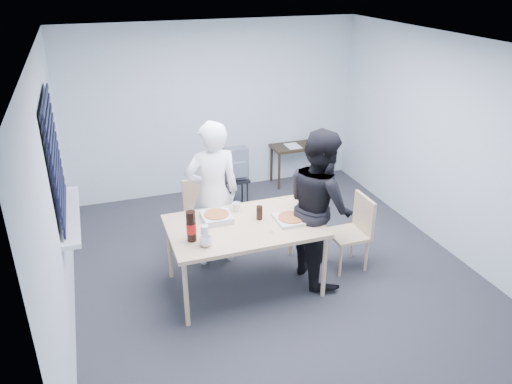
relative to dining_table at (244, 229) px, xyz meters
name	(u,v)px	position (x,y,z in m)	size (l,w,h in m)	color
room	(58,167)	(-1.77, 0.63, 0.71)	(5.00, 5.00, 5.00)	#313137
dining_table	(244,229)	(0.00, 0.00, 0.00)	(1.62, 1.03, 0.79)	#CFAA87
chair_far	(202,209)	(-0.23, 1.03, -0.22)	(0.42, 0.42, 0.89)	#CFAA87
chair_right	(355,227)	(1.36, -0.01, -0.22)	(0.42, 0.42, 0.89)	#CFAA87
person_white	(213,194)	(-0.17, 0.64, 0.16)	(0.65, 0.42, 1.77)	white
person_black	(320,206)	(0.86, -0.05, 0.16)	(0.86, 0.47, 1.77)	black
side_table	(301,149)	(1.78, 2.51, -0.16)	(0.97, 0.43, 0.64)	#2F2214
stool	(237,185)	(0.51, 1.96, -0.38)	(0.33, 0.33, 0.46)	black
backpack	(236,164)	(0.51, 1.95, -0.04)	(0.33, 0.24, 0.46)	slate
pizza_box_a	(217,217)	(-0.25, 0.19, 0.10)	(0.31, 0.31, 0.08)	silver
pizza_box_b	(291,219)	(0.51, -0.09, 0.08)	(0.34, 0.34, 0.05)	silver
mug_a	(206,241)	(-0.49, -0.29, 0.11)	(0.12, 0.12, 0.10)	white
mug_b	(237,207)	(0.02, 0.34, 0.11)	(0.10, 0.10, 0.09)	white
cola_glass	(259,213)	(0.19, 0.06, 0.14)	(0.07, 0.07, 0.15)	black
soda_bottle	(191,227)	(-0.60, -0.15, 0.21)	(0.10, 0.10, 0.32)	black
plastic_cups	(205,234)	(-0.48, -0.23, 0.15)	(0.08, 0.08, 0.19)	silver
rubber_band	(272,232)	(0.22, -0.26, 0.06)	(0.05, 0.05, 0.00)	red
papers	(293,146)	(1.63, 2.50, -0.08)	(0.21, 0.29, 0.00)	white
black_box	(314,141)	(2.00, 2.51, -0.05)	(0.15, 0.11, 0.07)	black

